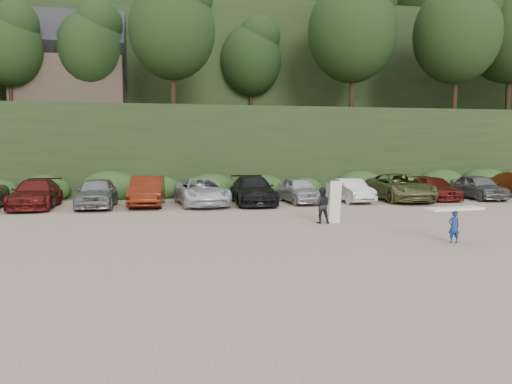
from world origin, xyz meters
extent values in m
plane|color=tan|center=(0.00, 0.00, 0.00)|extent=(120.00, 120.00, 0.00)
cube|color=black|center=(0.00, 22.00, 3.00)|extent=(80.00, 14.00, 6.00)
cube|color=black|center=(0.00, 40.00, 8.00)|extent=(90.00, 30.00, 16.00)
ellipsoid|color=black|center=(0.00, 22.00, 11.00)|extent=(66.00, 12.00, 10.00)
cube|color=#2B491E|center=(-0.55, 14.50, 0.60)|extent=(46.20, 2.00, 1.20)
cube|color=brown|center=(-12.00, 24.00, 8.00)|extent=(8.00, 6.00, 4.00)
imported|color=#5E1515|center=(-11.93, 10.29, 0.76)|extent=(2.18, 5.26, 1.52)
imported|color=gray|center=(-8.79, 9.85, 0.81)|extent=(1.98, 4.76, 1.61)
imported|color=maroon|center=(-6.18, 10.18, 0.81)|extent=(2.02, 5.03, 1.63)
imported|color=silver|center=(-3.23, 9.86, 0.76)|extent=(2.99, 5.67, 1.52)
imported|color=black|center=(-0.34, 9.88, 0.79)|extent=(2.42, 5.52, 1.58)
imported|color=#B6B6BC|center=(2.46, 10.02, 0.75)|extent=(1.98, 4.49, 1.50)
imported|color=white|center=(5.53, 9.94, 0.68)|extent=(1.64, 4.21, 1.37)
imported|color=brown|center=(8.68, 9.92, 0.82)|extent=(3.10, 6.05, 1.64)
imported|color=maroon|center=(11.16, 10.34, 0.68)|extent=(2.16, 4.79, 1.36)
imported|color=slate|center=(13.97, 9.90, 0.77)|extent=(2.15, 4.67, 1.55)
imported|color=navy|center=(3.98, -2.88, 0.54)|extent=(0.41, 0.27, 1.09)
cube|color=white|center=(3.98, -2.88, 1.15)|extent=(2.03, 0.75, 0.08)
imported|color=black|center=(1.10, 2.18, 0.76)|extent=(0.87, 0.76, 1.52)
cube|color=silver|center=(1.63, 2.02, 0.90)|extent=(0.52, 0.29, 1.79)
camera|label=1|loc=(-5.74, -17.66, 3.13)|focal=35.00mm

